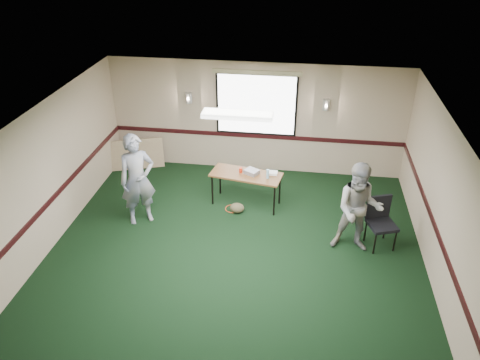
# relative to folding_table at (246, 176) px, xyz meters

# --- Properties ---
(ground) EXTENTS (8.00, 8.00, 0.00)m
(ground) POSITION_rel_folding_table_xyz_m (0.02, -2.34, -0.70)
(ground) COLOR black
(ground) RESTS_ON ground
(room_shell) EXTENTS (8.00, 8.02, 8.00)m
(room_shell) POSITION_rel_folding_table_xyz_m (0.02, -0.22, 0.88)
(room_shell) COLOR #C1AB8B
(room_shell) RESTS_ON ground
(folding_table) EXTENTS (1.59, 0.85, 0.75)m
(folding_table) POSITION_rel_folding_table_xyz_m (0.00, 0.00, 0.00)
(folding_table) COLOR #583819
(folding_table) RESTS_ON ground
(projector) EXTENTS (0.35, 0.33, 0.09)m
(projector) POSITION_rel_folding_table_xyz_m (0.12, 0.03, 0.10)
(projector) COLOR gray
(projector) RESTS_ON folding_table
(game_console) EXTENTS (0.21, 0.17, 0.05)m
(game_console) POSITION_rel_folding_table_xyz_m (0.56, 0.08, 0.08)
(game_console) COLOR white
(game_console) RESTS_ON folding_table
(red_cup) EXTENTS (0.07, 0.07, 0.11)m
(red_cup) POSITION_rel_folding_table_xyz_m (-0.12, 0.05, 0.11)
(red_cup) COLOR red
(red_cup) RESTS_ON folding_table
(water_bottle) EXTENTS (0.06, 0.06, 0.20)m
(water_bottle) POSITION_rel_folding_table_xyz_m (0.47, -0.12, 0.16)
(water_bottle) COLOR #7FBAD0
(water_bottle) RESTS_ON folding_table
(duffel_bag) EXTENTS (0.34, 0.28, 0.22)m
(duffel_bag) POSITION_rel_folding_table_xyz_m (-0.14, -0.37, -0.59)
(duffel_bag) COLOR #49462A
(duffel_bag) RESTS_ON ground
(cable_coil) EXTENTS (0.36, 0.36, 0.02)m
(cable_coil) POSITION_rel_folding_table_xyz_m (-0.26, -0.26, -0.69)
(cable_coil) COLOR #E0451C
(cable_coil) RESTS_ON ground
(folded_table) EXTENTS (1.45, 0.70, 0.75)m
(folded_table) POSITION_rel_folding_table_xyz_m (-2.98, 1.26, -0.32)
(folded_table) COLOR tan
(folded_table) RESTS_ON ground
(conference_chair) EXTENTS (0.62, 0.64, 0.99)m
(conference_chair) POSITION_rel_folding_table_xyz_m (2.70, -1.02, -0.12)
(conference_chair) COLOR black
(conference_chair) RESTS_ON ground
(person_left) EXTENTS (0.84, 0.77, 1.93)m
(person_left) POSITION_rel_folding_table_xyz_m (-2.07, -0.92, 0.27)
(person_left) COLOR #394A7F
(person_left) RESTS_ON ground
(person_right) EXTENTS (0.91, 0.72, 1.80)m
(person_right) POSITION_rel_folding_table_xyz_m (2.24, -1.26, 0.20)
(person_right) COLOR #6C7BA9
(person_right) RESTS_ON ground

